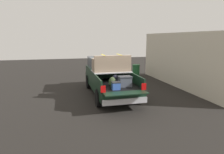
# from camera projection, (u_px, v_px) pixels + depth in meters

# --- Properties ---
(ground_plane) EXTENTS (40.00, 40.00, 0.00)m
(ground_plane) POSITION_uv_depth(u_px,v_px,m) (109.00, 95.00, 10.93)
(ground_plane) COLOR black
(pickup_truck) EXTENTS (6.05, 2.06, 2.23)m
(pickup_truck) POSITION_uv_depth(u_px,v_px,m) (108.00, 76.00, 11.11)
(pickup_truck) COLOR black
(pickup_truck) RESTS_ON ground_plane
(building_facade) EXTENTS (8.95, 0.36, 3.38)m
(building_facade) POSITION_uv_depth(u_px,v_px,m) (177.00, 60.00, 12.62)
(building_facade) COLOR beige
(building_facade) RESTS_ON ground_plane
(trash_can) EXTENTS (0.60, 0.60, 0.98)m
(trash_can) POSITION_uv_depth(u_px,v_px,m) (136.00, 71.00, 15.80)
(trash_can) COLOR #1E592D
(trash_can) RESTS_ON ground_plane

